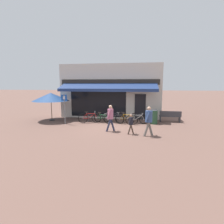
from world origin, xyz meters
TOP-DOWN VIEW (x-y plane):
  - ground_plane at (0.00, 0.00)m, footprint 160.00×160.00m
  - shop_front at (-0.62, 4.55)m, footprint 8.69×4.42m
  - bike_rack_rail at (0.05, 1.40)m, footprint 4.14×0.04m
  - bicycle_red at (-1.77, 1.10)m, footprint 1.67×0.65m
  - bicycle_green at (-0.81, 1.20)m, footprint 1.54×0.88m
  - bicycle_black at (-0.03, 1.32)m, footprint 1.75×0.75m
  - bicycle_orange at (1.00, 1.11)m, footprint 1.68×0.64m
  - bicycle_silver at (1.75, 1.23)m, footprint 1.67×0.66m
  - pedestrian_adult at (0.16, -1.01)m, footprint 0.55×0.63m
  - pedestrian_child at (1.44, -1.47)m, footprint 0.39×0.45m
  - pedestrian_second_adult at (2.44, -1.67)m, footprint 0.57×0.67m
  - litter_bin at (2.99, 1.50)m, footprint 0.52×0.52m
  - parking_sign at (-3.46, 0.46)m, footprint 0.44×0.07m
  - cafe_parasol at (-5.09, 1.61)m, footprint 2.87×2.87m
  - park_bench at (4.28, 2.32)m, footprint 1.60×0.46m

SIDE VIEW (x-z plane):
  - ground_plane at x=0.00m, z-range 0.00..0.00m
  - bicycle_green at x=-0.81m, z-range -0.05..0.77m
  - bicycle_silver at x=1.75m, z-range -0.05..0.77m
  - bicycle_black at x=-0.03m, z-range -0.05..0.82m
  - bicycle_orange at x=1.00m, z-range -0.04..0.81m
  - bicycle_red at x=-1.77m, z-range -0.04..0.82m
  - park_bench at x=4.28m, z-range 0.03..0.90m
  - bike_rack_rail at x=0.05m, z-range 0.20..0.77m
  - litter_bin at x=2.99m, z-range 0.00..1.11m
  - pedestrian_child at x=1.44m, z-range 0.12..1.30m
  - pedestrian_adult at x=0.16m, z-range 0.18..1.82m
  - pedestrian_second_adult at x=2.44m, z-range 0.17..1.85m
  - parking_sign at x=-3.46m, z-range 0.26..2.47m
  - cafe_parasol at x=-5.09m, z-range 0.79..3.01m
  - shop_front at x=-0.62m, z-range 0.00..4.60m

